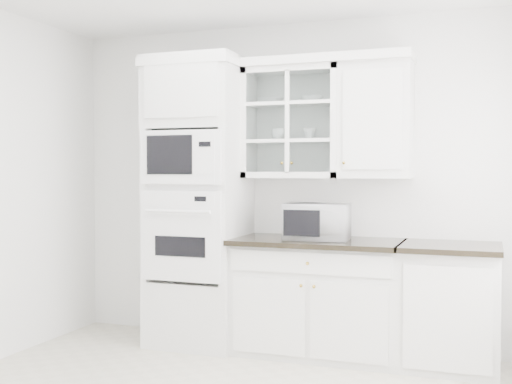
% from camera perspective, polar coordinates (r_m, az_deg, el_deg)
% --- Properties ---
extents(room_shell, '(4.00, 3.50, 2.70)m').
position_cam_1_polar(room_shell, '(4.20, -1.64, 6.26)').
color(room_shell, white).
rests_on(room_shell, ground).
extents(oven_column, '(0.76, 0.68, 2.40)m').
position_cam_1_polar(oven_column, '(5.40, -5.14, -0.85)').
color(oven_column, silver).
rests_on(oven_column, ground).
extents(base_cabinet_run, '(1.32, 0.67, 0.92)m').
position_cam_1_polar(base_cabinet_run, '(5.17, 5.56, -9.23)').
color(base_cabinet_run, silver).
rests_on(base_cabinet_run, ground).
extents(extra_base_cabinet, '(0.72, 0.67, 0.92)m').
position_cam_1_polar(extra_base_cabinet, '(5.01, 16.85, -9.65)').
color(extra_base_cabinet, silver).
rests_on(extra_base_cabinet, ground).
extents(upper_cabinet_glass, '(0.80, 0.33, 0.90)m').
position_cam_1_polar(upper_cabinet_glass, '(5.28, 3.34, 6.15)').
color(upper_cabinet_glass, silver).
rests_on(upper_cabinet_glass, room_shell).
extents(upper_cabinet_solid, '(0.55, 0.33, 0.90)m').
position_cam_1_polar(upper_cabinet_solid, '(5.13, 10.63, 6.24)').
color(upper_cabinet_solid, silver).
rests_on(upper_cabinet_solid, room_shell).
extents(crown_molding, '(2.14, 0.38, 0.07)m').
position_cam_1_polar(crown_molding, '(5.35, 2.18, 11.34)').
color(crown_molding, white).
rests_on(crown_molding, room_shell).
extents(countertop_microwave, '(0.52, 0.45, 0.29)m').
position_cam_1_polar(countertop_microwave, '(5.06, 5.49, -2.60)').
color(countertop_microwave, white).
rests_on(countertop_microwave, base_cabinet_run).
extents(bowl_a, '(0.21, 0.21, 0.05)m').
position_cam_1_polar(bowl_a, '(5.37, 1.27, 8.07)').
color(bowl_a, white).
rests_on(bowl_a, upper_cabinet_glass).
extents(bowl_b, '(0.20, 0.20, 0.05)m').
position_cam_1_polar(bowl_b, '(5.26, 5.00, 8.21)').
color(bowl_b, white).
rests_on(bowl_b, upper_cabinet_glass).
extents(cup_a, '(0.15, 0.15, 0.09)m').
position_cam_1_polar(cup_a, '(5.30, 2.06, 5.13)').
color(cup_a, white).
rests_on(cup_a, upper_cabinet_glass).
extents(cup_b, '(0.11, 0.11, 0.09)m').
position_cam_1_polar(cup_b, '(5.23, 4.78, 5.16)').
color(cup_b, white).
rests_on(cup_b, upper_cabinet_glass).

